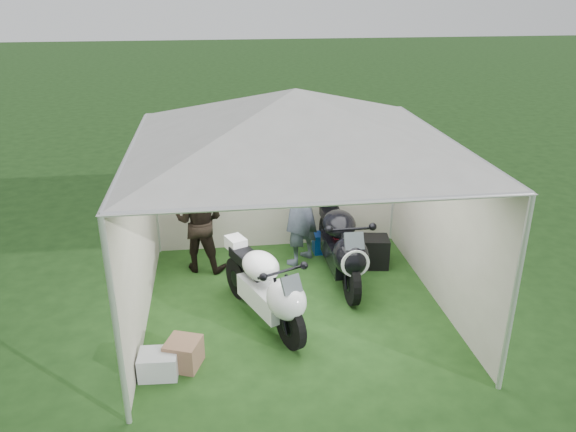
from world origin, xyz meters
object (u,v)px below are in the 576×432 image
Objects in this scene: person_blue_jacket at (300,204)px; crate_0 at (159,364)px; canopy_tent at (295,123)px; equipment_box at (372,252)px; crate_1 at (184,353)px; motorcycle_white at (267,287)px; paddock_stand at (326,242)px; motorcycle_black at (341,244)px; person_dark_jacket at (199,221)px.

person_blue_jacket is 4.57× the size of crate_0.
equipment_box is at bearing 35.71° from canopy_tent.
motorcycle_white is at bearing 35.31° from crate_1.
motorcycle_white is 2.36m from paddock_stand.
equipment_box is at bearing 32.80° from motorcycle_black.
equipment_box is (1.39, 1.00, -2.33)m from canopy_tent.
paddock_stand is at bearing 64.29° from canopy_tent.
crate_1 is at bearing -141.66° from canopy_tent.
motorcycle_white reaches higher than paddock_stand.
motorcycle_white is 1.18× the size of person_dark_jacket.
person_blue_jacket reaches higher than crate_1.
paddock_stand is 3.55m from crate_1.
equipment_box is at bearing -43.62° from paddock_stand.
crate_0 is 0.31m from crate_1.
paddock_stand is (1.18, 2.01, -0.39)m from motorcycle_white.
person_blue_jacket is 1.38m from equipment_box.
motorcycle_white is 1.57m from motorcycle_black.
motorcycle_white is 3.90× the size of equipment_box.
crate_0 is at bearing -169.50° from motorcycle_white.
motorcycle_white is 0.95× the size of person_blue_jacket.
equipment_box is 3.58m from crate_1.
motorcycle_black is 4.51× the size of equipment_box.
crate_1 is (-0.19, -2.43, -0.64)m from person_dark_jacket.
person_blue_jacket is (-0.51, 0.71, 0.39)m from motorcycle_black.
canopy_tent reaches higher than equipment_box.
crate_1 is (-1.75, -2.46, -0.83)m from person_blue_jacket.
crate_0 is at bearing -153.61° from crate_1.
person_dark_jacket is at bearing -171.08° from paddock_stand.
crate_0 is (-3.14, -2.30, -0.10)m from equipment_box.
motorcycle_black is 1.36× the size of person_dark_jacket.
equipment_box is (0.60, 0.40, -0.36)m from motorcycle_black.
person_blue_jacket is at bearing 52.10° from crate_0.
motorcycle_white is 4.35× the size of crate_0.
paddock_stand is at bearing 164.38° from person_blue_jacket.
motorcycle_white reaches higher than crate_0.
person_dark_jacket reaches higher than paddock_stand.
crate_0 is at bearing -131.02° from paddock_stand.
paddock_stand is 3.83m from crate_0.
motorcycle_black reaches higher than crate_1.
crate_0 is (-0.47, -2.57, -0.66)m from person_dark_jacket.
motorcycle_black is 1.09m from paddock_stand.
person_blue_jacket is (0.70, 1.72, 0.44)m from motorcycle_white.
canopy_tent is 2.58× the size of motorcycle_black.
canopy_tent is 12.98× the size of crate_0.
motorcycle_white is at bearing -135.05° from canopy_tent.
equipment_box is at bearing 15.01° from motorcycle_white.
equipment_box is at bearing 36.24° from crate_0.
motorcycle_black is 5.03× the size of crate_0.
motorcycle_black is at bearing -88.95° from paddock_stand.
motorcycle_white is 0.86× the size of motorcycle_black.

